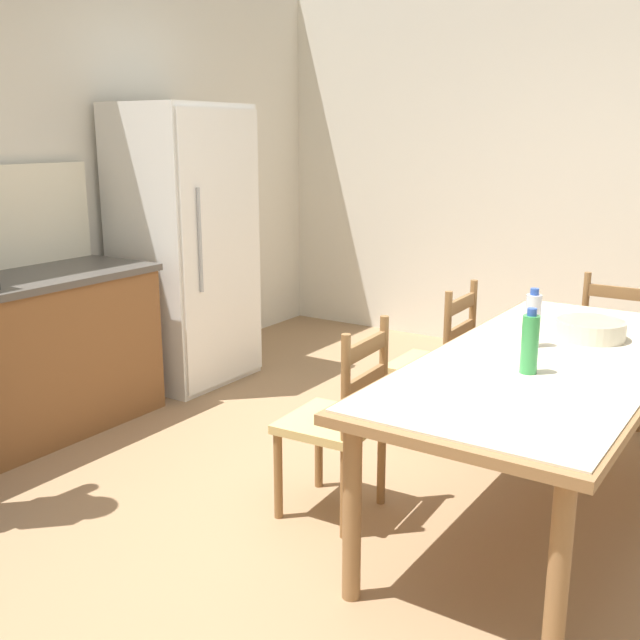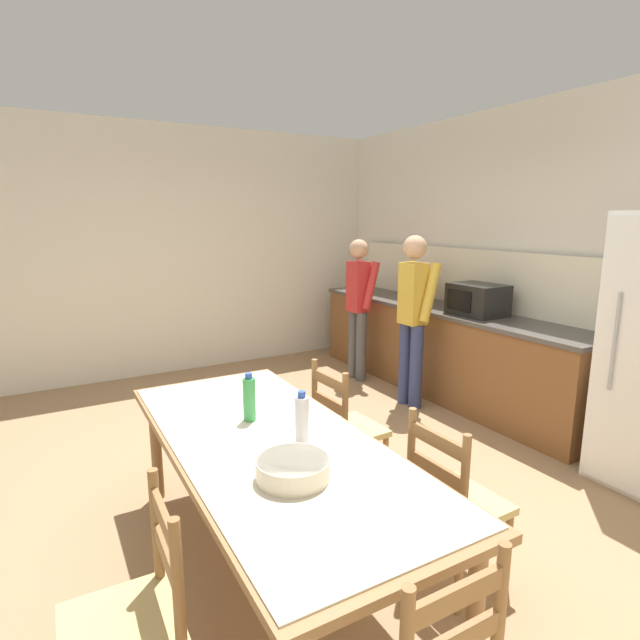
% 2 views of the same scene
% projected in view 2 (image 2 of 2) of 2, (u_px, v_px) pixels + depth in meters
% --- Properties ---
extents(ground_plane, '(8.32, 8.32, 0.00)m').
position_uv_depth(ground_plane, '(303.00, 490.00, 3.44)').
color(ground_plane, '#9E7A56').
extents(wall_back, '(6.52, 0.12, 2.90)m').
position_uv_depth(wall_back, '(564.00, 263.00, 4.45)').
color(wall_back, silver).
rests_on(wall_back, ground).
extents(wall_left, '(0.12, 5.20, 2.90)m').
position_uv_depth(wall_left, '(173.00, 252.00, 5.92)').
color(wall_left, silver).
rests_on(wall_left, ground).
extents(kitchen_counter, '(3.55, 0.66, 0.92)m').
position_uv_depth(kitchen_counter, '(440.00, 349.00, 5.34)').
color(kitchen_counter, brown).
rests_on(kitchen_counter, ground).
extents(counter_splashback, '(3.51, 0.03, 0.60)m').
position_uv_depth(counter_splashback, '(465.00, 277.00, 5.34)').
color(counter_splashback, '#EFE8CB').
rests_on(counter_splashback, kitchen_counter).
extents(microwave, '(0.50, 0.39, 0.30)m').
position_uv_depth(microwave, '(477.00, 300.00, 4.78)').
color(microwave, black).
rests_on(microwave, kitchen_counter).
extents(paper_bag, '(0.24, 0.16, 0.36)m').
position_uv_depth(paper_bag, '(421.00, 287.00, 5.45)').
color(paper_bag, tan).
rests_on(paper_bag, kitchen_counter).
extents(dining_table, '(2.28, 0.97, 0.75)m').
position_uv_depth(dining_table, '(271.00, 452.00, 2.53)').
color(dining_table, olive).
rests_on(dining_table, ground).
extents(bottle_near_centre, '(0.07, 0.07, 0.27)m').
position_uv_depth(bottle_near_centre, '(249.00, 399.00, 2.73)').
color(bottle_near_centre, green).
rests_on(bottle_near_centre, dining_table).
extents(bottle_off_centre, '(0.07, 0.07, 0.27)m').
position_uv_depth(bottle_off_centre, '(302.00, 419.00, 2.45)').
color(bottle_off_centre, silver).
rests_on(bottle_off_centre, dining_table).
extents(serving_bowl, '(0.32, 0.32, 0.09)m').
position_uv_depth(serving_bowl, '(293.00, 467.00, 2.13)').
color(serving_bowl, beige).
rests_on(serving_bowl, dining_table).
extents(chair_side_far_right, '(0.43, 0.41, 0.91)m').
position_uv_depth(chair_side_far_right, '(453.00, 503.00, 2.51)').
color(chair_side_far_right, olive).
rests_on(chair_side_far_right, ground).
extents(chair_side_far_left, '(0.44, 0.42, 0.91)m').
position_uv_depth(chair_side_far_left, '(345.00, 429.00, 3.38)').
color(chair_side_far_left, olive).
rests_on(chair_side_far_left, ground).
extents(chair_side_near_right, '(0.43, 0.41, 0.91)m').
position_uv_depth(chair_side_near_right, '(132.00, 622.00, 1.77)').
color(chair_side_near_right, olive).
rests_on(chair_side_near_right, ground).
extents(person_at_sink, '(0.40, 0.28, 1.61)m').
position_uv_depth(person_at_sink, '(359.00, 302.00, 5.66)').
color(person_at_sink, '#4C4C4C').
rests_on(person_at_sink, ground).
extents(person_at_counter, '(0.42, 0.29, 1.69)m').
position_uv_depth(person_at_counter, '(413.00, 312.00, 4.83)').
color(person_at_counter, navy).
rests_on(person_at_counter, ground).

